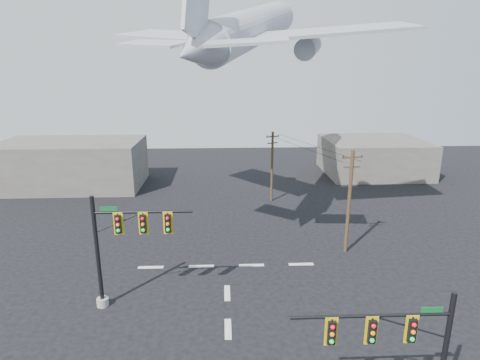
{
  "coord_description": "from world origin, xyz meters",
  "views": [
    {
      "loc": [
        -0.18,
        -16.88,
        15.35
      ],
      "look_at": [
        0.77,
        5.0,
        9.11
      ],
      "focal_mm": 30.0,
      "sensor_mm": 36.0,
      "label": 1
    }
  ],
  "objects_px": {
    "utility_pole_b": "(272,165)",
    "signal_mast_far": "(121,246)",
    "signal_mast_near": "(406,356)",
    "utility_pole_a": "(349,200)",
    "airliner": "(252,29)"
  },
  "relations": [
    {
      "from": "utility_pole_b",
      "to": "signal_mast_far",
      "type": "bearing_deg",
      "value": -142.18
    },
    {
      "from": "signal_mast_near",
      "to": "utility_pole_a",
      "type": "height_order",
      "value": "utility_pole_a"
    },
    {
      "from": "signal_mast_near",
      "to": "signal_mast_far",
      "type": "xyz_separation_m",
      "value": [
        -14.08,
        9.98,
        0.52
      ]
    },
    {
      "from": "utility_pole_a",
      "to": "signal_mast_far",
      "type": "bearing_deg",
      "value": -164.55
    },
    {
      "from": "signal_mast_near",
      "to": "utility_pole_a",
      "type": "xyz_separation_m",
      "value": [
        2.9,
        17.3,
        0.87
      ]
    },
    {
      "from": "signal_mast_near",
      "to": "airliner",
      "type": "xyz_separation_m",
      "value": [
        -4.78,
        24.29,
        14.77
      ]
    },
    {
      "from": "signal_mast_near",
      "to": "utility_pole_b",
      "type": "height_order",
      "value": "utility_pole_b"
    },
    {
      "from": "utility_pole_a",
      "to": "airliner",
      "type": "height_order",
      "value": "airliner"
    },
    {
      "from": "signal_mast_far",
      "to": "utility_pole_a",
      "type": "bearing_deg",
      "value": 23.31
    },
    {
      "from": "airliner",
      "to": "signal_mast_far",
      "type": "bearing_deg",
      "value": 168.07
    },
    {
      "from": "utility_pole_a",
      "to": "utility_pole_b",
      "type": "height_order",
      "value": "utility_pole_a"
    },
    {
      "from": "utility_pole_a",
      "to": "utility_pole_b",
      "type": "xyz_separation_m",
      "value": [
        -4.74,
        13.74,
        -0.34
      ]
    },
    {
      "from": "airliner",
      "to": "signal_mast_near",
      "type": "bearing_deg",
      "value": -147.79
    },
    {
      "from": "airliner",
      "to": "utility_pole_a",
      "type": "bearing_deg",
      "value": -111.26
    },
    {
      "from": "utility_pole_a",
      "to": "airliner",
      "type": "relative_size",
      "value": 0.31
    }
  ]
}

